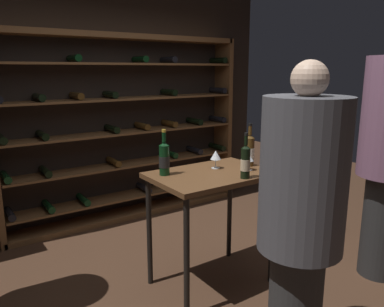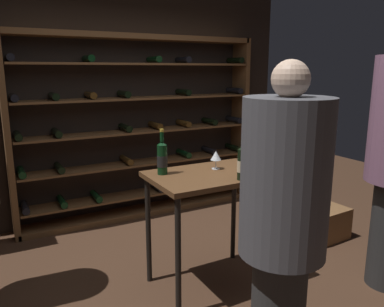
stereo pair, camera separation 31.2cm
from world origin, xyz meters
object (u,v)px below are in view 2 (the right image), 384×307
object	(u,v)px
wine_rack	(141,129)
tasting_table	(210,188)
person_guest_khaki	(283,216)
wine_glass_stemmed_left	(216,156)
wine_bottle_gold_foil	(251,152)
wine_bottle_amber_reserve	(162,158)
wine_bottle_red_label	(242,163)
wine_crate	(324,223)
wine_glass_stemmed_right	(248,159)

from	to	relation	value
wine_rack	tasting_table	world-z (taller)	wine_rack
wine_rack	person_guest_khaki	distance (m)	2.83
wine_rack	wine_glass_stemmed_left	bearing A→B (deg)	-89.90
wine_bottle_gold_foil	wine_glass_stemmed_left	size ratio (longest dim) A/B	2.40
wine_bottle_amber_reserve	wine_glass_stemmed_left	world-z (taller)	wine_bottle_amber_reserve
tasting_table	wine_glass_stemmed_left	distance (m)	0.27
tasting_table	wine_bottle_gold_foil	bearing A→B (deg)	-0.09
person_guest_khaki	wine_bottle_amber_reserve	size ratio (longest dim) A/B	5.07
tasting_table	wine_bottle_red_label	distance (m)	0.39
tasting_table	wine_bottle_gold_foil	world-z (taller)	wine_bottle_gold_foil
wine_bottle_gold_foil	wine_crate	bearing A→B (deg)	8.18
tasting_table	wine_bottle_red_label	bearing A→B (deg)	-67.48
wine_bottle_gold_foil	wine_glass_stemmed_right	world-z (taller)	wine_bottle_gold_foil
person_guest_khaki	wine_crate	distance (m)	2.24
tasting_table	person_guest_khaki	distance (m)	1.06
wine_rack	tasting_table	size ratio (longest dim) A/B	3.07
tasting_table	wine_bottle_red_label	world-z (taller)	wine_bottle_red_label
tasting_table	wine_glass_stemmed_right	size ratio (longest dim) A/B	6.76
wine_rack	wine_crate	size ratio (longest dim) A/B	6.19
person_guest_khaki	wine_glass_stemmed_right	bearing A→B (deg)	-158.31
tasting_table	wine_glass_stemmed_right	bearing A→B (deg)	-20.29
wine_bottle_amber_reserve	wine_bottle_gold_foil	bearing A→B (deg)	-12.08
wine_bottle_amber_reserve	wine_rack	bearing A→B (deg)	74.54
wine_glass_stemmed_left	tasting_table	bearing A→B (deg)	-139.75
person_guest_khaki	wine_crate	world-z (taller)	person_guest_khaki
wine_rack	wine_glass_stemmed_left	size ratio (longest dim) A/B	19.51
tasting_table	wine_bottle_amber_reserve	distance (m)	0.46
person_guest_khaki	wine_crate	xyz separation A→B (m)	(1.70, 1.20, -0.84)
person_guest_khaki	wine_bottle_gold_foil	world-z (taller)	person_guest_khaki
wine_crate	wine_bottle_red_label	world-z (taller)	wine_bottle_red_label
wine_rack	wine_bottle_gold_foil	xyz separation A→B (m)	(0.30, -1.78, 0.03)
wine_crate	wine_glass_stemmed_left	xyz separation A→B (m)	(-1.42, -0.07, 0.91)
tasting_table	wine_glass_stemmed_left	xyz separation A→B (m)	(0.11, 0.09, 0.24)
wine_bottle_gold_foil	wine_glass_stemmed_right	distance (m)	0.16
wine_bottle_red_label	wine_bottle_amber_reserve	size ratio (longest dim) A/B	0.97
wine_crate	wine_bottle_amber_reserve	world-z (taller)	wine_bottle_amber_reserve
wine_bottle_gold_foil	wine_bottle_amber_reserve	bearing A→B (deg)	167.92
wine_crate	wine_bottle_red_label	bearing A→B (deg)	-163.19
wine_glass_stemmed_right	person_guest_khaki	bearing A→B (deg)	-116.47
wine_bottle_amber_reserve	wine_glass_stemmed_left	distance (m)	0.46
wine_bottle_gold_foil	wine_glass_stemmed_right	xyz separation A→B (m)	(-0.11, -0.11, -0.03)
wine_bottle_red_label	wine_glass_stemmed_left	bearing A→B (deg)	90.75
tasting_table	wine_glass_stemmed_right	distance (m)	0.39
person_guest_khaki	wine_crate	size ratio (longest dim) A/B	3.80
person_guest_khaki	wine_glass_stemmed_right	distance (m)	1.04
wine_crate	wine_bottle_gold_foil	distance (m)	1.48
wine_crate	wine_glass_stemmed_right	size ratio (longest dim) A/B	3.35
tasting_table	wine_bottle_gold_foil	xyz separation A→B (m)	(0.40, -0.00, 0.26)
tasting_table	wine_bottle_gold_foil	distance (m)	0.48
wine_bottle_gold_foil	wine_bottle_amber_reserve	distance (m)	0.76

